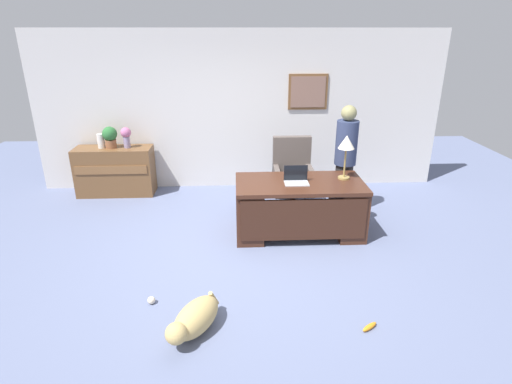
{
  "coord_description": "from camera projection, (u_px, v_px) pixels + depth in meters",
  "views": [
    {
      "loc": [
        -0.07,
        -4.55,
        2.68
      ],
      "look_at": [
        0.17,
        0.3,
        0.75
      ],
      "focal_mm": 28.88,
      "sensor_mm": 36.0,
      "label": 1
    }
  ],
  "objects": [
    {
      "name": "dog_toy_ball",
      "position": [
        151.0,
        300.0,
        4.3
      ],
      "size": [
        0.08,
        0.08,
        0.08
      ],
      "primitive_type": "sphere",
      "color": "beige",
      "rests_on": "ground_plane"
    },
    {
      "name": "potted_plant",
      "position": [
        110.0,
        136.0,
        6.83
      ],
      "size": [
        0.24,
        0.24,
        0.36
      ],
      "color": "brown",
      "rests_on": "credenza"
    },
    {
      "name": "vase_with_flowers",
      "position": [
        126.0,
        136.0,
        6.84
      ],
      "size": [
        0.17,
        0.17,
        0.34
      ],
      "color": "#9184A8",
      "rests_on": "credenza"
    },
    {
      "name": "armchair",
      "position": [
        292.0,
        177.0,
        6.5
      ],
      "size": [
        0.6,
        0.59,
        1.12
      ],
      "color": "#564C47",
      "rests_on": "ground_plane"
    },
    {
      "name": "person_standing",
      "position": [
        345.0,
        160.0,
        6.12
      ],
      "size": [
        0.32,
        0.32,
        1.68
      ],
      "color": "#262323",
      "rests_on": "ground_plane"
    },
    {
      "name": "dog_toy_bone",
      "position": [
        370.0,
        327.0,
        3.94
      ],
      "size": [
        0.19,
        0.15,
        0.05
      ],
      "primitive_type": "ellipsoid",
      "rotation": [
        0.0,
        0.0,
        3.76
      ],
      "color": "orange",
      "rests_on": "ground_plane"
    },
    {
      "name": "back_wall",
      "position": [
        240.0,
        111.0,
        7.13
      ],
      "size": [
        7.0,
        0.16,
        2.7
      ],
      "color": "silver",
      "rests_on": "ground_plane"
    },
    {
      "name": "desk",
      "position": [
        299.0,
        206.0,
        5.66
      ],
      "size": [
        1.73,
        0.89,
        0.75
      ],
      "color": "#422316",
      "rests_on": "ground_plane"
    },
    {
      "name": "laptop",
      "position": [
        296.0,
        179.0,
        5.51
      ],
      "size": [
        0.32,
        0.22,
        0.22
      ],
      "color": "#B2B5BA",
      "rests_on": "desk"
    },
    {
      "name": "desk_lamp",
      "position": [
        346.0,
        145.0,
        5.51
      ],
      "size": [
        0.22,
        0.22,
        0.61
      ],
      "color": "#9E8447",
      "rests_on": "desk"
    },
    {
      "name": "ground_plane",
      "position": [
        244.0,
        256.0,
        5.22
      ],
      "size": [
        12.0,
        12.0,
        0.0
      ],
      "primitive_type": "plane",
      "color": "slate"
    },
    {
      "name": "vase_empty",
      "position": [
        101.0,
        141.0,
        6.85
      ],
      "size": [
        0.12,
        0.12,
        0.24
      ],
      "primitive_type": "cylinder",
      "color": "silver",
      "rests_on": "credenza"
    },
    {
      "name": "dog_lying",
      "position": [
        194.0,
        319.0,
        3.84
      ],
      "size": [
        0.56,
        0.7,
        0.3
      ],
      "color": "tan",
      "rests_on": "ground_plane"
    },
    {
      "name": "credenza",
      "position": [
        115.0,
        171.0,
        7.05
      ],
      "size": [
        1.28,
        0.5,
        0.82
      ],
      "color": "brown",
      "rests_on": "ground_plane"
    }
  ]
}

